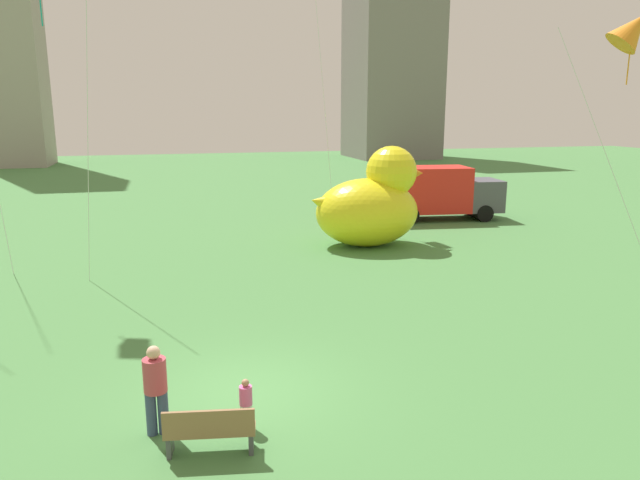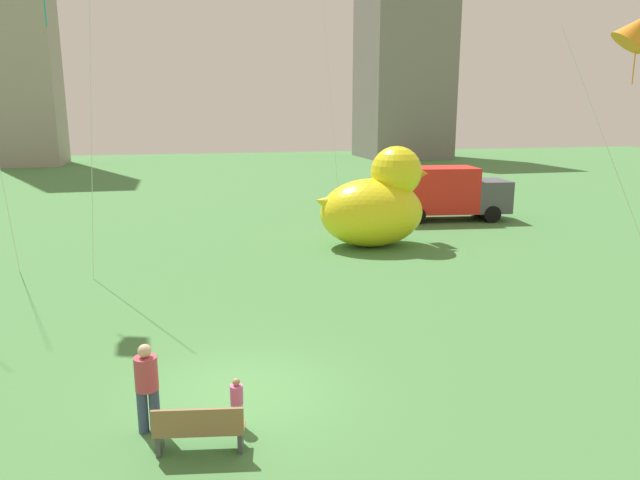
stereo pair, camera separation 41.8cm
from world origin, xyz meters
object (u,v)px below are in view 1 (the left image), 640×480
box_truck (437,193)px  person_adult (156,386)px  kite_orange (632,30)px  park_bench (210,430)px  giant_inflatable_duck (371,204)px  person_child (246,401)px

box_truck → person_adult: bearing=-128.3°
kite_orange → park_bench: bearing=-153.4°
park_bench → giant_inflatable_duck: giant_inflatable_duck is taller
person_child → giant_inflatable_duck: giant_inflatable_duck is taller
person_adult → giant_inflatable_duck: bearing=56.3°
giant_inflatable_duck → box_truck: size_ratio=0.78×
giant_inflatable_duck → person_adult: bearing=-123.7°
giant_inflatable_duck → kite_orange: kite_orange is taller
giant_inflatable_duck → box_truck: (5.56, 4.96, -0.39)m
park_bench → box_truck: 23.73m
person_child → kite_orange: kite_orange is taller
person_child → giant_inflatable_duck: size_ratio=0.19×
box_truck → kite_orange: (0.42, -12.32, 6.86)m
park_bench → box_truck: box_truck is taller
giant_inflatable_duck → kite_orange: (5.99, -7.36, 6.47)m
person_child → giant_inflatable_duck: bearing=61.7°
person_adult → giant_inflatable_duck: size_ratio=0.33×
park_bench → person_adult: person_adult is taller
park_bench → person_child: 1.01m
person_adult → box_truck: 23.48m
park_bench → person_adult: 1.37m
person_child → box_truck: (12.95, 18.66, 0.91)m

